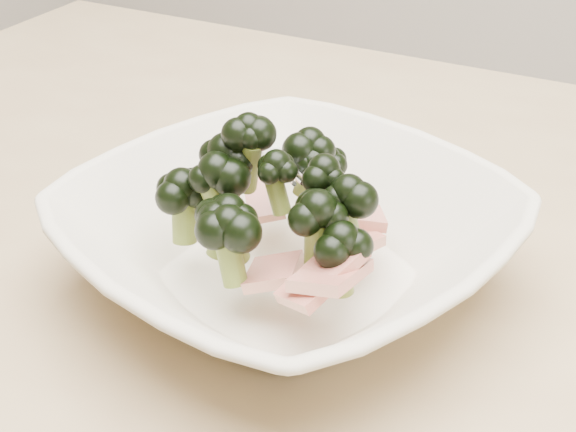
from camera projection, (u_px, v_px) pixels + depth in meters
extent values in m
cube|color=tan|center=(394.00, 305.00, 0.53)|extent=(1.20, 0.80, 0.04)
cylinder|color=tan|center=(118.00, 273.00, 1.21)|extent=(0.06, 0.06, 0.71)
imported|color=beige|center=(288.00, 239.00, 0.51)|extent=(0.34, 0.34, 0.07)
cylinder|color=#5B6C24|center=(227.00, 184.00, 0.50)|extent=(0.02, 0.02, 0.04)
ellipsoid|color=black|center=(226.00, 151.00, 0.49)|extent=(0.04, 0.04, 0.03)
cylinder|color=#5B6C24|center=(323.00, 199.00, 0.48)|extent=(0.01, 0.01, 0.03)
ellipsoid|color=black|center=(324.00, 170.00, 0.47)|extent=(0.03, 0.03, 0.03)
cylinder|color=#5B6C24|center=(309.00, 173.00, 0.53)|extent=(0.02, 0.02, 0.04)
ellipsoid|color=black|center=(310.00, 143.00, 0.51)|extent=(0.04, 0.04, 0.03)
cylinder|color=#5B6C24|center=(317.00, 241.00, 0.46)|extent=(0.02, 0.02, 0.03)
ellipsoid|color=black|center=(318.00, 209.00, 0.45)|extent=(0.04, 0.04, 0.03)
cylinder|color=#5B6C24|center=(277.00, 191.00, 0.48)|extent=(0.02, 0.01, 0.03)
ellipsoid|color=black|center=(276.00, 164.00, 0.47)|extent=(0.03, 0.03, 0.02)
cylinder|color=#5B6C24|center=(184.00, 217.00, 0.51)|extent=(0.02, 0.02, 0.04)
ellipsoid|color=black|center=(182.00, 186.00, 0.49)|extent=(0.04, 0.04, 0.03)
cylinder|color=#5B6C24|center=(218.00, 202.00, 0.49)|extent=(0.02, 0.02, 0.04)
ellipsoid|color=black|center=(217.00, 170.00, 0.48)|extent=(0.04, 0.04, 0.03)
cylinder|color=#5B6C24|center=(327.00, 186.00, 0.54)|extent=(0.02, 0.01, 0.03)
ellipsoid|color=black|center=(328.00, 158.00, 0.53)|extent=(0.03, 0.03, 0.02)
cylinder|color=#5B6C24|center=(230.00, 257.00, 0.46)|extent=(0.02, 0.02, 0.04)
ellipsoid|color=black|center=(229.00, 223.00, 0.45)|extent=(0.04, 0.04, 0.03)
cylinder|color=#5B6C24|center=(306.00, 178.00, 0.52)|extent=(0.02, 0.02, 0.03)
ellipsoid|color=black|center=(306.00, 154.00, 0.51)|extent=(0.03, 0.03, 0.03)
cylinder|color=#5B6C24|center=(230.00, 241.00, 0.47)|extent=(0.02, 0.02, 0.03)
ellipsoid|color=black|center=(229.00, 212.00, 0.46)|extent=(0.04, 0.04, 0.03)
cylinder|color=#5B6C24|center=(250.00, 166.00, 0.49)|extent=(0.02, 0.02, 0.04)
ellipsoid|color=black|center=(249.00, 128.00, 0.48)|extent=(0.03, 0.03, 0.03)
cylinder|color=#5B6C24|center=(340.00, 270.00, 0.46)|extent=(0.02, 0.02, 0.03)
ellipsoid|color=black|center=(341.00, 240.00, 0.44)|extent=(0.04, 0.04, 0.03)
cylinder|color=#5B6C24|center=(347.00, 225.00, 0.47)|extent=(0.02, 0.02, 0.04)
ellipsoid|color=black|center=(349.00, 191.00, 0.45)|extent=(0.03, 0.03, 0.03)
cylinder|color=#5B6C24|center=(223.00, 236.00, 0.47)|extent=(0.02, 0.02, 0.03)
ellipsoid|color=black|center=(222.00, 209.00, 0.46)|extent=(0.03, 0.03, 0.02)
cube|color=maroon|center=(347.00, 214.00, 0.51)|extent=(0.06, 0.05, 0.02)
cube|color=maroon|center=(262.00, 191.00, 0.54)|extent=(0.05, 0.06, 0.02)
cube|color=maroon|center=(331.00, 275.00, 0.44)|extent=(0.03, 0.05, 0.03)
cube|color=maroon|center=(323.00, 275.00, 0.44)|extent=(0.04, 0.06, 0.03)
cube|color=maroon|center=(274.00, 272.00, 0.47)|extent=(0.04, 0.04, 0.02)
cube|color=maroon|center=(342.00, 233.00, 0.50)|extent=(0.06, 0.04, 0.01)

